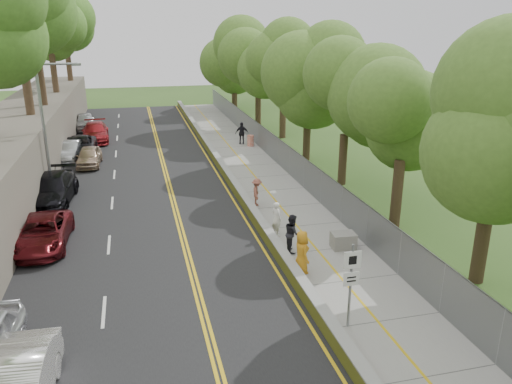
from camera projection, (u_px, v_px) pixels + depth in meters
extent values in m
plane|color=#33511E|center=(292.00, 289.00, 19.81)|extent=(140.00, 140.00, 0.00)
cube|color=black|center=(142.00, 186.00, 32.37)|extent=(11.20, 66.00, 0.04)
cube|color=gray|center=(260.00, 177.00, 34.18)|extent=(4.20, 66.00, 0.05)
cube|color=#C7D22C|center=(227.00, 176.00, 33.57)|extent=(0.42, 66.00, 0.60)
cube|color=#595147|center=(2.00, 164.00, 29.89)|extent=(5.00, 66.00, 4.00)
cube|color=slate|center=(290.00, 161.00, 34.34)|extent=(0.04, 66.00, 2.00)
cylinder|color=gray|center=(44.00, 132.00, 28.97)|extent=(0.18, 0.18, 8.00)
cylinder|color=gray|center=(56.00, 64.00, 27.99)|extent=(2.30, 0.13, 0.13)
cube|color=gray|center=(76.00, 65.00, 28.25)|extent=(0.50, 0.22, 0.14)
cylinder|color=gray|center=(350.00, 286.00, 16.78)|extent=(0.09, 0.09, 3.10)
cube|color=white|center=(352.00, 260.00, 16.43)|extent=(0.62, 0.04, 0.62)
cube|color=white|center=(351.00, 279.00, 16.65)|extent=(0.56, 0.04, 0.50)
cylinder|color=#C31C01|center=(250.00, 141.00, 42.66)|extent=(0.57, 0.57, 0.93)
cube|color=slate|center=(343.00, 240.00, 23.22)|extent=(1.15, 0.89, 0.73)
imported|color=maroon|center=(43.00, 233.00, 23.27)|extent=(2.44, 5.02, 1.38)
imported|color=black|center=(51.00, 190.00, 28.85)|extent=(2.79, 5.93, 1.67)
imported|color=tan|center=(89.00, 156.00, 36.68)|extent=(1.82, 4.12, 1.38)
imported|color=#AFB3B7|center=(69.00, 151.00, 38.34)|extent=(1.84, 4.36, 1.40)
imported|color=black|center=(80.00, 146.00, 39.53)|extent=(2.51, 5.36, 1.48)
imported|color=maroon|center=(95.00, 132.00, 44.33)|extent=(2.49, 5.64, 1.61)
imported|color=#B6B7BB|center=(85.00, 121.00, 49.34)|extent=(2.32, 4.85, 1.60)
imported|color=orange|center=(302.00, 252.00, 20.70)|extent=(0.69, 0.97, 1.87)
imported|color=white|center=(277.00, 219.00, 24.47)|extent=(0.59, 0.73, 1.72)
imported|color=black|center=(292.00, 233.00, 22.70)|extent=(0.79, 0.95, 1.78)
imported|color=#955142|center=(257.00, 192.00, 28.53)|extent=(0.84, 1.15, 1.60)
imported|color=black|center=(242.00, 133.00, 43.13)|extent=(1.18, 0.62, 1.92)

